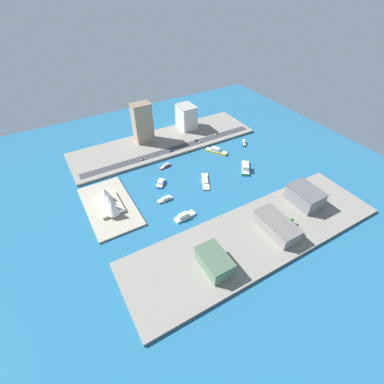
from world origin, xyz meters
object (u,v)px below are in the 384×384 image
object	(u,v)px
taxi_yellow_cab	(217,134)
traffic_light_waterfront	(157,154)
hotel_broad_white	(186,117)
apartment_midrise_tan	(142,123)
van_white	(201,142)
hatchback_blue	(171,151)
sedan_silver	(143,159)
suv_black	(196,140)
carpark_squat_concrete	(276,226)
catamaran_blue	(161,183)
ferry_white_commuter	(184,216)
ferry_yellow_fast	(216,151)
tugboat_red	(165,166)
barge_flat_brown	(205,181)
warehouse_low_gray	(305,196)
patrol_launch_navy	(244,143)
yacht_sleek_gray	(165,199)
ferry_green_doubledeck	(245,167)
terminal_long_green	(214,261)

from	to	relation	value
taxi_yellow_cab	traffic_light_waterfront	distance (m)	93.99
hotel_broad_white	traffic_light_waterfront	size ratio (longest dim) A/B	4.90
apartment_midrise_tan	van_white	size ratio (longest dim) A/B	11.42
hatchback_blue	sedan_silver	size ratio (longest dim) A/B	0.97
suv_black	carpark_squat_concrete	bearing A→B (deg)	173.54
van_white	catamaran_blue	bearing A→B (deg)	121.20
ferry_white_commuter	apartment_midrise_tan	bearing A→B (deg)	-8.41
suv_black	van_white	bearing A→B (deg)	-146.73
ferry_yellow_fast	van_white	distance (m)	27.40
hatchback_blue	tugboat_red	bearing A→B (deg)	139.07
barge_flat_brown	ferry_white_commuter	distance (m)	59.30
carpark_squat_concrete	barge_flat_brown	bearing A→B (deg)	8.52
barge_flat_brown	taxi_yellow_cab	world-z (taller)	taxi_yellow_cab
catamaran_blue	warehouse_low_gray	world-z (taller)	warehouse_low_gray
patrol_launch_navy	sedan_silver	distance (m)	132.99
ferry_yellow_fast	hatchback_blue	distance (m)	55.92
yacht_sleek_gray	catamaran_blue	bearing A→B (deg)	-15.64
ferry_green_doubledeck	ferry_yellow_fast	xyz separation A→B (m)	(46.82, 8.78, -0.38)
catamaran_blue	suv_black	bearing A→B (deg)	-54.34
barge_flat_brown	suv_black	size ratio (longest dim) A/B	6.90
ferry_white_commuter	traffic_light_waterfront	size ratio (longest dim) A/B	3.47
yacht_sleek_gray	carpark_squat_concrete	xyz separation A→B (m)	(-87.65, -65.54, 7.65)
ferry_green_doubledeck	taxi_yellow_cab	size ratio (longest dim) A/B	5.67
patrol_launch_navy	traffic_light_waterfront	world-z (taller)	traffic_light_waterfront
ferry_yellow_fast	patrol_launch_navy	bearing A→B (deg)	-91.31
terminal_long_green	suv_black	world-z (taller)	terminal_long_green
ferry_green_doubledeck	ferry_yellow_fast	size ratio (longest dim) A/B	1.01
yacht_sleek_gray	taxi_yellow_cab	world-z (taller)	taxi_yellow_cab
suv_black	barge_flat_brown	bearing A→B (deg)	156.37
tugboat_red	patrol_launch_navy	distance (m)	111.93
ferry_green_doubledeck	yacht_sleek_gray	bearing A→B (deg)	90.83
terminal_long_green	apartment_midrise_tan	bearing A→B (deg)	-7.89
taxi_yellow_cab	van_white	bearing A→B (deg)	103.20
yacht_sleek_gray	terminal_long_green	size ratio (longest dim) A/B	0.56
terminal_long_green	ferry_yellow_fast	bearing A→B (deg)	-34.53
warehouse_low_gray	yacht_sleek_gray	bearing A→B (deg)	57.32
tugboat_red	yacht_sleek_gray	distance (m)	57.77
van_white	suv_black	bearing A→B (deg)	33.27
ferry_white_commuter	hatchback_blue	size ratio (longest dim) A/B	4.42
patrol_launch_navy	warehouse_low_gray	world-z (taller)	warehouse_low_gray
yacht_sleek_gray	traffic_light_waterfront	size ratio (longest dim) A/B	2.61
apartment_midrise_tan	warehouse_low_gray	world-z (taller)	apartment_midrise_tan
carpark_squat_concrete	taxi_yellow_cab	bearing A→B (deg)	-17.19
ferry_white_commuter	hatchback_blue	xyz separation A→B (m)	(105.80, -40.04, 1.72)
yacht_sleek_gray	ferry_green_doubledeck	distance (m)	103.25
yacht_sleek_gray	van_white	bearing A→B (deg)	-49.77
yacht_sleek_gray	ferry_yellow_fast	xyz separation A→B (m)	(48.30, -94.45, 0.85)
hotel_broad_white	suv_black	distance (m)	42.37
catamaran_blue	carpark_squat_concrete	world-z (taller)	carpark_squat_concrete
patrol_launch_navy	taxi_yellow_cab	xyz separation A→B (m)	(34.59, 19.27, 2.26)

